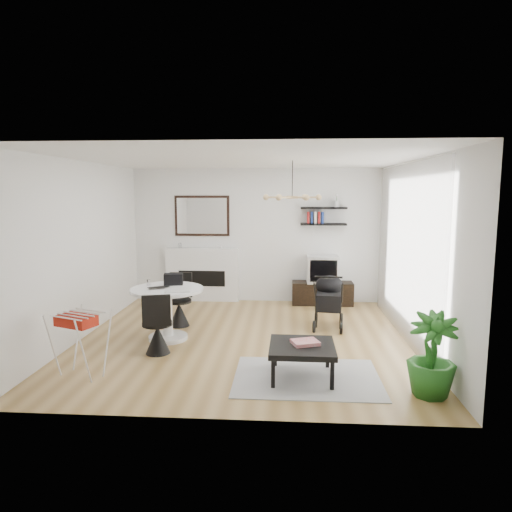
# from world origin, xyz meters

# --- Properties ---
(floor) EXTENTS (5.00, 5.00, 0.00)m
(floor) POSITION_xyz_m (0.00, 0.00, 0.00)
(floor) COLOR olive
(floor) RESTS_ON ground
(ceiling) EXTENTS (5.00, 5.00, 0.00)m
(ceiling) POSITION_xyz_m (0.00, 0.00, 2.70)
(ceiling) COLOR white
(ceiling) RESTS_ON wall_back
(wall_back) EXTENTS (5.00, 0.00, 5.00)m
(wall_back) POSITION_xyz_m (0.00, 2.50, 1.35)
(wall_back) COLOR white
(wall_back) RESTS_ON floor
(wall_left) EXTENTS (0.00, 5.00, 5.00)m
(wall_left) POSITION_xyz_m (-2.50, 0.00, 1.35)
(wall_left) COLOR white
(wall_left) RESTS_ON floor
(wall_right) EXTENTS (0.00, 5.00, 5.00)m
(wall_right) POSITION_xyz_m (2.50, 0.00, 1.35)
(wall_right) COLOR white
(wall_right) RESTS_ON floor
(sheer_curtain) EXTENTS (0.04, 3.60, 2.60)m
(sheer_curtain) POSITION_xyz_m (2.40, 0.20, 1.35)
(sheer_curtain) COLOR white
(sheer_curtain) RESTS_ON wall_right
(fireplace) EXTENTS (1.50, 0.17, 2.16)m
(fireplace) POSITION_xyz_m (-1.10, 2.42, 0.69)
(fireplace) COLOR white
(fireplace) RESTS_ON floor
(shelf_lower) EXTENTS (0.90, 0.25, 0.04)m
(shelf_lower) POSITION_xyz_m (1.34, 2.37, 1.60)
(shelf_lower) COLOR black
(shelf_lower) RESTS_ON wall_back
(shelf_upper) EXTENTS (0.90, 0.25, 0.04)m
(shelf_upper) POSITION_xyz_m (1.34, 2.37, 1.92)
(shelf_upper) COLOR black
(shelf_upper) RESTS_ON wall_back
(pendant_lamp) EXTENTS (0.90, 0.90, 0.10)m
(pendant_lamp) POSITION_xyz_m (0.70, 0.30, 2.15)
(pendant_lamp) COLOR tan
(pendant_lamp) RESTS_ON ceiling
(tv_console) EXTENTS (1.20, 0.42, 0.45)m
(tv_console) POSITION_xyz_m (1.34, 2.28, 0.22)
(tv_console) COLOR black
(tv_console) RESTS_ON floor
(crt_tv) EXTENTS (0.61, 0.54, 0.54)m
(crt_tv) POSITION_xyz_m (1.34, 2.28, 0.72)
(crt_tv) COLOR silver
(crt_tv) RESTS_ON tv_console
(dining_table) EXTENTS (1.09, 1.09, 0.80)m
(dining_table) POSITION_xyz_m (-1.17, -0.10, 0.53)
(dining_table) COLOR white
(dining_table) RESTS_ON floor
(laptop) EXTENTS (0.38, 0.34, 0.03)m
(laptop) POSITION_xyz_m (-1.26, -0.18, 0.81)
(laptop) COLOR black
(laptop) RESTS_ON dining_table
(black_bag) EXTENTS (0.31, 0.22, 0.17)m
(black_bag) POSITION_xyz_m (-1.13, 0.17, 0.88)
(black_bag) COLOR black
(black_bag) RESTS_ON dining_table
(newspaper) EXTENTS (0.42, 0.37, 0.01)m
(newspaper) POSITION_xyz_m (-0.97, -0.26, 0.80)
(newspaper) COLOR beige
(newspaper) RESTS_ON dining_table
(drinking_glass) EXTENTS (0.05, 0.05, 0.09)m
(drinking_glass) POSITION_xyz_m (-1.51, 0.08, 0.84)
(drinking_glass) COLOR white
(drinking_glass) RESTS_ON dining_table
(chair_far) EXTENTS (0.42, 0.42, 0.88)m
(chair_far) POSITION_xyz_m (-1.16, 0.63, 0.28)
(chair_far) COLOR black
(chair_far) RESTS_ON floor
(chair_near) EXTENTS (0.44, 0.46, 0.87)m
(chair_near) POSITION_xyz_m (-1.15, -0.72, 0.28)
(chair_near) COLOR black
(chair_near) RESTS_ON floor
(drying_rack) EXTENTS (0.67, 0.65, 0.80)m
(drying_rack) POSITION_xyz_m (-1.86, -1.55, 0.42)
(drying_rack) COLOR white
(drying_rack) RESTS_ON floor
(stroller) EXTENTS (0.57, 0.82, 0.95)m
(stroller) POSITION_xyz_m (1.33, 0.71, 0.41)
(stroller) COLOR black
(stroller) RESTS_ON floor
(rug) EXTENTS (1.75, 1.26, 0.01)m
(rug) POSITION_xyz_m (0.88, -1.43, 0.01)
(rug) COLOR #9B9B9B
(rug) RESTS_ON floor
(coffee_table) EXTENTS (0.79, 0.79, 0.40)m
(coffee_table) POSITION_xyz_m (0.82, -1.42, 0.37)
(coffee_table) COLOR black
(coffee_table) RESTS_ON rug
(magazines) EXTENTS (0.37, 0.33, 0.04)m
(magazines) POSITION_xyz_m (0.86, -1.39, 0.43)
(magazines) COLOR #D7353E
(magazines) RESTS_ON coffee_table
(potted_plant) EXTENTS (0.62, 0.62, 0.93)m
(potted_plant) POSITION_xyz_m (2.22, -1.81, 0.47)
(potted_plant) COLOR #21611B
(potted_plant) RESTS_ON floor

